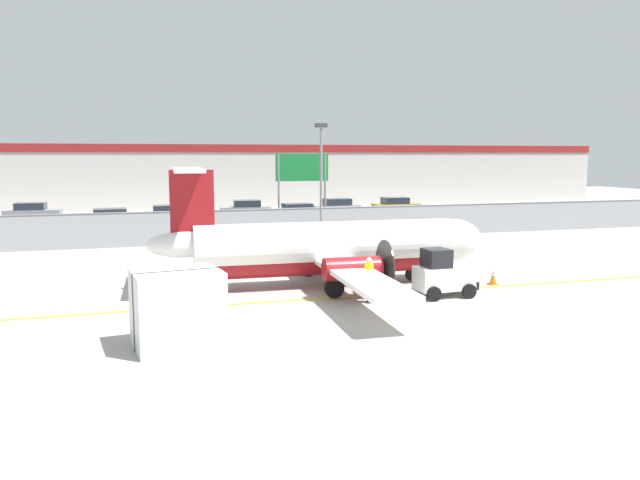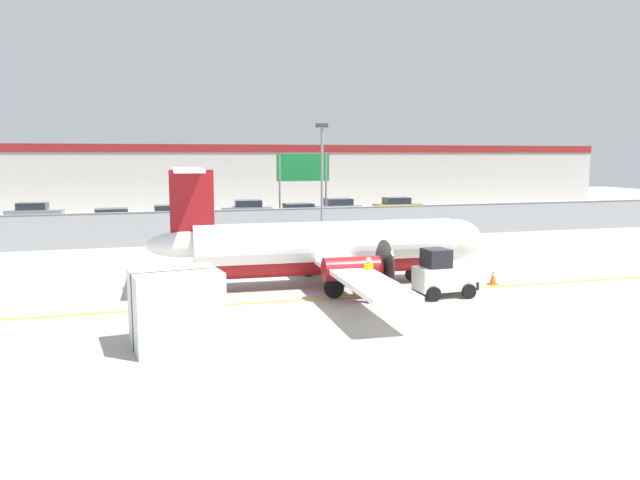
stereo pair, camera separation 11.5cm
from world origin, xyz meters
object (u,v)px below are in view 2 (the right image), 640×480
baggage_tug (443,275)px  traffic_cone_near_left (493,277)px  parked_car_0 (34,213)px  parked_car_5 (337,208)px  parked_car_1 (110,220)px  highway_sign (303,174)px  traffic_cone_near_right (382,274)px  parked_car_4 (297,214)px  parked_car_6 (398,206)px  commuter_airplane (333,248)px  apron_light_pole (322,174)px  parked_car_2 (168,216)px  parked_car_3 (247,210)px  cargo_container (176,309)px  ground_crew_worker (368,277)px

baggage_tug → traffic_cone_near_left: baggage_tug is taller
parked_car_0 → parked_car_5: 24.53m
parked_car_1 → highway_sign: 14.14m
traffic_cone_near_right → traffic_cone_near_left: bearing=-24.6°
traffic_cone_near_right → highway_sign: 16.18m
parked_car_4 → parked_car_6: (10.33, 4.39, 0.00)m
parked_car_5 → parked_car_6: bearing=177.0°
commuter_airplane → parked_car_0: size_ratio=3.75×
traffic_cone_near_left → apron_light_pole: size_ratio=0.09×
parked_car_2 → parked_car_5: bearing=-166.1°
baggage_tug → parked_car_3: bearing=92.8°
traffic_cone_near_left → parked_car_4: 24.18m
baggage_tug → cargo_container: cargo_container is taller
apron_light_pole → parked_car_2: bearing=124.7°
parked_car_2 → apron_light_pole: 15.20m
commuter_airplane → apron_light_pole: bearing=78.0°
parked_car_1 → parked_car_3: bearing=-155.6°
parked_car_2 → traffic_cone_near_right: bearing=110.2°
traffic_cone_near_left → parked_car_1: size_ratio=0.15×
commuter_airplane → parked_car_6: commuter_airplane is taller
baggage_tug → highway_sign: bearing=89.7°
parked_car_0 → parked_car_1: size_ratio=1.00×
cargo_container → apron_light_pole: size_ratio=0.36×
parked_car_4 → parked_car_6: same height
commuter_airplane → baggage_tug: commuter_airplane is taller
parked_car_1 → apron_light_pole: 16.51m
parked_car_2 → parked_car_6: size_ratio=1.00×
cargo_container → parked_car_4: size_ratio=0.63×
traffic_cone_near_right → parked_car_4: size_ratio=0.15×
traffic_cone_near_left → parked_car_3: bearing=100.9°
traffic_cone_near_right → parked_car_4: bearing=85.3°
traffic_cone_near_right → parked_car_5: bearing=76.2°
parked_car_0 → apron_light_pole: (18.50, -17.82, 3.41)m
apron_light_pole → parked_car_0: bearing=136.1°
parked_car_5 → parked_car_2: bearing=8.8°
parked_car_2 → parked_car_3: 7.49m
traffic_cone_near_left → highway_sign: size_ratio=0.12×
cargo_container → parked_car_1: size_ratio=0.62×
parked_car_3 → parked_car_4: bearing=128.1°
traffic_cone_near_left → parked_car_3: parked_car_3 is taller
ground_crew_worker → parked_car_0: size_ratio=0.40×
baggage_tug → parked_car_3: size_ratio=0.55×
parked_car_4 → parked_car_0: bearing=-19.3°
ground_crew_worker → parked_car_2: 27.40m
parked_car_3 → parked_car_1: bearing=32.5°
ground_crew_worker → parked_car_0: (-15.97, 32.40, -0.06)m
ground_crew_worker → parked_car_5: size_ratio=0.40×
parked_car_4 → apron_light_pole: size_ratio=0.58×
baggage_tug → ground_crew_worker: bearing=-179.9°
baggage_tug → traffic_cone_near_right: baggage_tug is taller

